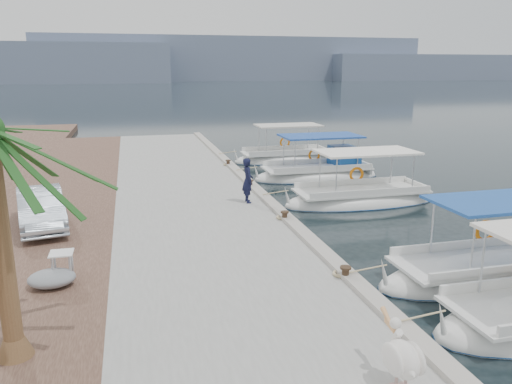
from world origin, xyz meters
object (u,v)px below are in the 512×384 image
fisherman (248,180)px  parked_car (41,208)px  fishing_caique_c (361,200)px  fishing_caique_e (285,159)px  fishing_caique_d (318,174)px  fishing_caique_b (499,275)px  pelican (402,357)px

fisherman → parked_car: 7.36m
fishing_caique_c → fishing_caique_e: bearing=91.0°
fisherman → fishing_caique_e: bearing=-26.1°
fishing_caique_c → fishing_caique_d: 5.08m
fishing_caique_b → pelican: 6.92m
fishing_caique_d → parked_car: bearing=-150.7°
fishing_caique_e → fisherman: bearing=-114.7°
fishing_caique_b → fishing_caique_e: (-0.38, 18.09, 0.00)m
fishing_caique_d → fisherman: 7.58m
fishing_caique_b → parked_car: size_ratio=1.86×
fishing_caique_d → fishing_caique_b: bearing=-89.4°
fishing_caique_b → fisherman: size_ratio=4.15×
fishing_caique_e → parked_car: 16.93m
fisherman → fishing_caique_c: bearing=-86.3°
fishing_caique_c → fishing_caique_b: bearing=-88.6°
fishing_caique_e → fishing_caique_d: bearing=-87.2°
fishing_caique_b → fishing_caique_e: same height
fishing_caique_e → pelican: 22.87m
fishing_caique_d → fishing_caique_e: (-0.24, 4.94, -0.07)m
fishing_caique_b → fisherman: fisherman is taller
fishing_caique_d → pelican: 18.15m
fishing_caique_b → fishing_caique_d: size_ratio=1.07×
fisherman → parked_car: bearing=99.4°
pelican → fisherman: 11.82m
fishing_caique_e → parked_car: fishing_caique_e is taller
fishing_caique_b → fishing_caique_e: size_ratio=1.12×
fishing_caique_b → fishing_caique_d: same height
fishing_caique_d → pelican: bearing=-107.0°
pelican → parked_car: size_ratio=0.35×
fishing_caique_b → fishing_caique_e: 18.09m
fishing_caique_d → fisherman: (-5.06, -5.52, 1.17)m
fishing_caique_c → fishing_caique_d: (0.07, 5.08, 0.07)m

